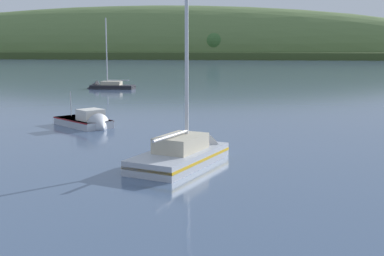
% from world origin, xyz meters
% --- Properties ---
extents(far_shoreline_hill, '(482.68, 102.50, 57.44)m').
position_xyz_m(far_shoreline_hill, '(-62.61, 278.47, 0.10)').
color(far_shoreline_hill, '#3C4E24').
rests_on(far_shoreline_hill, ground).
extents(sailboat_midwater_white, '(4.75, 7.62, 10.75)m').
position_xyz_m(sailboat_midwater_white, '(3.10, 25.55, 0.22)').
color(sailboat_midwater_white, '#ADB2BC').
rests_on(sailboat_midwater_white, ground).
extents(sailboat_far_left, '(6.94, 2.36, 10.99)m').
position_xyz_m(sailboat_far_left, '(-15.84, 68.48, 0.16)').
color(sailboat_far_left, '#232328').
rests_on(sailboat_far_left, ground).
extents(fishing_boat_moored, '(5.52, 4.99, 3.35)m').
position_xyz_m(fishing_boat_moored, '(-6.12, 35.42, 0.29)').
color(fishing_boat_moored, '#ADB2BC').
rests_on(fishing_boat_moored, ground).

